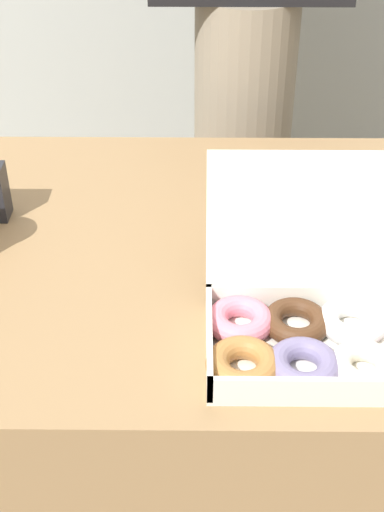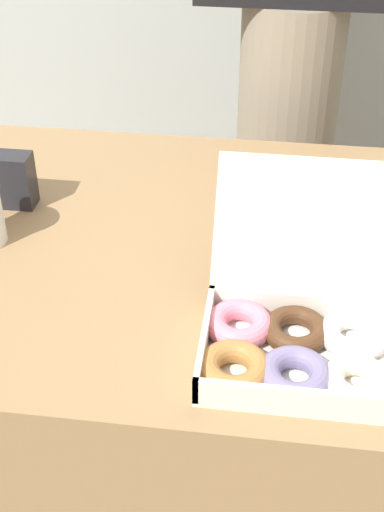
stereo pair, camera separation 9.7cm
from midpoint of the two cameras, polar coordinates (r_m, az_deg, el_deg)
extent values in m
plane|color=gray|center=(1.75, -1.32, -19.74)|extent=(14.00, 14.00, 0.00)
cube|color=#99754C|center=(1.46, -1.52, -11.36)|extent=(1.10, 0.81, 0.75)
cube|color=white|center=(1.01, 8.11, -7.76)|extent=(0.34, 0.20, 0.01)
cube|color=white|center=(0.98, -1.40, -6.79)|extent=(0.01, 0.20, 0.04)
cube|color=white|center=(0.93, 8.85, -10.72)|extent=(0.34, 0.01, 0.04)
cube|color=white|center=(1.06, 7.68, -3.36)|extent=(0.34, 0.01, 0.04)
cube|color=white|center=(1.05, 7.81, 2.97)|extent=(0.34, 0.11, 0.17)
torus|color=#A87038|center=(0.95, 1.21, -8.81)|extent=(0.13, 0.13, 0.03)
torus|color=pink|center=(1.02, 1.17, -5.28)|extent=(0.13, 0.13, 0.03)
torus|color=slate|center=(0.96, 6.08, -8.83)|extent=(0.11, 0.11, 0.03)
torus|color=#4C2D19|center=(1.03, 5.69, -5.36)|extent=(0.13, 0.13, 0.03)
torus|color=silver|center=(0.97, 10.86, -8.78)|extent=(0.13, 0.13, 0.03)
torus|color=white|center=(1.04, 10.15, -5.27)|extent=(0.14, 0.14, 0.03)
cylinder|color=gray|center=(1.91, 2.46, 5.87)|extent=(0.25, 0.25, 0.98)
camera|label=1|loc=(0.05, -92.86, -2.07)|focal=50.00mm
camera|label=2|loc=(0.05, 87.14, 2.07)|focal=50.00mm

